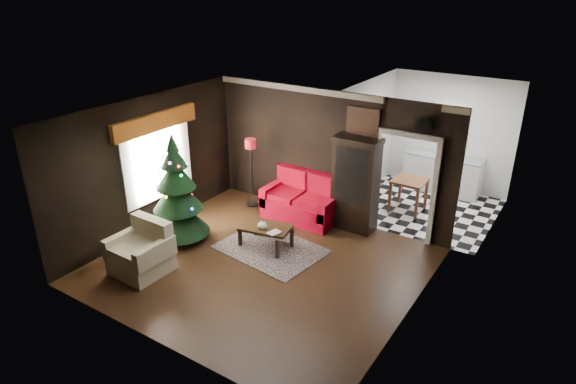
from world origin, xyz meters
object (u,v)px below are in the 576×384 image
Objects in this scene: armchair at (140,249)px; wall_clock at (423,125)px; coffee_table at (266,236)px; kitchen_table at (408,195)px; curio_cabinet at (355,186)px; loveseat at (301,197)px; teapot at (261,225)px; christmas_tree at (177,191)px; floor_lamp at (251,173)px.

wall_clock reaches higher than armchair.
coffee_table is 3.02× the size of wall_clock.
coffee_table is 1.29× the size of kitchen_table.
curio_cabinet reaches higher than coffee_table.
curio_cabinet is (1.15, 0.22, 0.45)m from loveseat.
coffee_table is 5.57× the size of teapot.
wall_clock reaches higher than loveseat.
kitchen_table reaches higher than teapot.
christmas_tree is (-1.55, -2.11, 0.55)m from loveseat.
loveseat is 3.04m from wall_clock.
teapot is at bearing -118.40° from kitchen_table.
floor_lamp is at bearing -172.39° from wall_clock.
wall_clock reaches higher than christmas_tree.
armchair is at bearing -121.58° from kitchen_table.
floor_lamp is (-2.42, -0.30, -0.12)m from curio_cabinet.
wall_clock is (3.62, 0.48, 1.55)m from floor_lamp.
curio_cabinet is 1.97× the size of coffee_table.
coffee_table is (1.35, 1.95, -0.23)m from armchair.
coffee_table is at bearing -123.55° from curio_cabinet.
armchair is (-0.02, -3.29, -0.37)m from floor_lamp.
loveseat is 2.27× the size of kitchen_table.
teapot is (1.33, -1.48, -0.30)m from floor_lamp.
armchair is at bearing -124.16° from curio_cabinet.
floor_lamp is at bearing -176.23° from loveseat.
coffee_table is (-1.09, -1.64, -0.72)m from curio_cabinet.
christmas_tree is at bearing -161.26° from teapot.
wall_clock is (2.29, 1.96, 1.85)m from teapot.
christmas_tree is at bearing -126.31° from loveseat.
loveseat is at bearing -137.49° from kitchen_table.
christmas_tree reaches higher than loveseat.
loveseat is at bearing 53.69° from christmas_tree.
wall_clock reaches higher than teapot.
loveseat is at bearing 3.77° from floor_lamp.
armchair is 2.97× the size of wall_clock.
curio_cabinet reaches higher than loveseat.
kitchen_table is (0.65, 1.43, -0.57)m from curio_cabinet.
curio_cabinet is at bearing -114.44° from kitchen_table.
teapot is (1.35, 1.81, 0.07)m from armchair.
christmas_tree is (-0.28, -2.03, 0.22)m from floor_lamp.
christmas_tree is at bearing -156.89° from coffee_table.
loveseat is 1.79× the size of armchair.
loveseat is 1.45m from coffee_table.
loveseat is 2.45m from kitchen_table.
coffee_table is at bearing 23.11° from christmas_tree.
curio_cabinet is at bearing 10.83° from loveseat.
christmas_tree reaches higher than floor_lamp.
wall_clock is (2.29, 1.82, 2.15)m from coffee_table.
kitchen_table is (1.80, 1.65, -0.12)m from loveseat.
christmas_tree reaches higher than kitchen_table.
wall_clock reaches higher than coffee_table.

